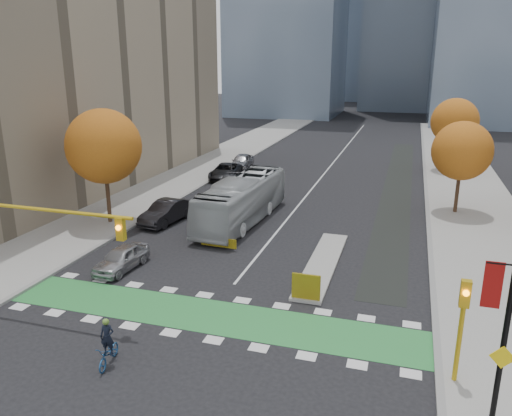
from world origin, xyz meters
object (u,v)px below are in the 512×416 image
Objects in this scene: cyclist at (108,349)px; parked_car_a at (121,258)px; tree_east_near at (462,151)px; parked_car_e at (242,161)px; parked_car_b at (166,212)px; traffic_signal_east at (462,316)px; parked_car_d at (225,171)px; bus at (242,200)px; tree_west at (104,146)px; banner_lamppost at (511,296)px; parked_car_c at (229,185)px; hazard_board at (306,287)px; traffic_signal_west at (25,230)px; tree_east_far at (455,122)px.

parked_car_a is at bearing 108.98° from cyclist.
tree_east_near is 1.50× the size of parked_car_e.
traffic_signal_east is at bearing -29.40° from parked_car_b.
parked_car_b is at bearing -93.24° from parked_car_d.
tree_west is at bearing -156.79° from bus.
parked_car_e is (-6.00, 17.51, -0.84)m from bus.
banner_lamppost is at bearing -91.17° from tree_east_near.
cyclist is 0.40× the size of parked_car_c.
bus reaches higher than cyclist.
hazard_board is at bearing -54.06° from bus.
tree_west is 1.65× the size of parked_car_c.
parked_car_e is at bearing 120.19° from banner_lamppost.
cyclist is 0.42× the size of parked_car_e.
hazard_board is 8.26m from traffic_signal_east.
tree_west is 26.01m from tree_east_near.
parked_car_b is (-19.71, 15.90, -3.81)m from banner_lamppost.
parked_car_b is at bearing 20.25° from tree_west.
tree_west is at bearing 108.02° from traffic_signal_west.
hazard_board is 0.12× the size of bus.
traffic_signal_east is (22.50, -12.51, -2.88)m from tree_west.
tree_east_far is 25.04m from parked_car_c.
tree_east_near is (8.00, 17.80, 4.06)m from hazard_board.
tree_east_near is at bearing 22.62° from tree_west.
tree_west reaches higher than cyclist.
traffic_signal_west is 1.03× the size of banner_lamppost.
bus reaches higher than parked_car_e.
bus is (-15.50, -22.78, -3.60)m from tree_east_far.
traffic_signal_east is at bearing -92.97° from tree_east_far.
cyclist is 31.66m from parked_car_d.
banner_lamppost is at bearing -41.79° from hazard_board.
traffic_signal_west is at bearing 174.14° from banner_lamppost.
hazard_board is 13.08m from bus.
tree_east_near is 1.79× the size of parked_car_a.
parked_car_d is at bearing 99.36° from parked_car_a.
tree_west is at bearing 112.98° from cyclist.
parked_car_d is at bearing 79.20° from tree_west.
tree_east_near reaches higher than bus.
parked_car_a is (-18.72, -17.00, -4.19)m from tree_east_near.
parked_car_b is (-5.99, 16.59, 0.15)m from cyclist.
parked_car_d reaches higher than parked_car_c.
parked_car_d is (-2.18, 5.00, 0.03)m from parked_car_c.
tree_east_near is 22.34m from parked_car_b.
parked_car_a is at bearing -52.96° from tree_west.
tree_west is 0.70× the size of bus.
banner_lamppost is at bearing -5.86° from traffic_signal_west.
bus is 2.41× the size of parked_car_b.
traffic_signal_west is at bearing -179.99° from traffic_signal_east.
banner_lamppost reaches higher than parked_car_c.
cyclist reaches higher than parked_car_d.
traffic_signal_east is 0.82× the size of parked_car_c.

